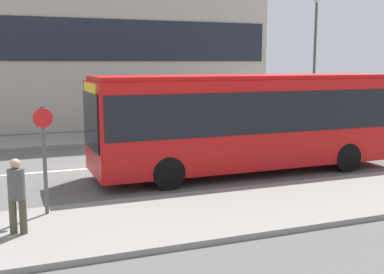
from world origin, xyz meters
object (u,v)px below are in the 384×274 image
(parked_car_0, at_px, (350,121))
(city_bus, at_px, (247,117))
(bus_stop_sign, at_px, (44,151))
(street_lamp, at_px, (315,48))
(pedestrian_near_stop, at_px, (17,192))

(parked_car_0, bearing_deg, city_bus, -147.56)
(city_bus, distance_m, bus_stop_sign, 7.09)
(city_bus, xyz_separation_m, street_lamp, (8.36, 8.06, 2.52))
(parked_car_0, distance_m, street_lamp, 4.43)
(pedestrian_near_stop, height_order, bus_stop_sign, bus_stop_sign)
(city_bus, xyz_separation_m, bus_stop_sign, (-6.59, -2.62, -0.24))
(parked_car_0, xyz_separation_m, street_lamp, (-0.66, 2.33, 3.72))
(city_bus, height_order, street_lamp, street_lamp)
(pedestrian_near_stop, bearing_deg, parked_car_0, -133.83)
(pedestrian_near_stop, height_order, street_lamp, street_lamp)
(city_bus, relative_size, parked_car_0, 2.25)
(pedestrian_near_stop, xyz_separation_m, street_lamp, (15.61, 11.84, 3.36))
(city_bus, xyz_separation_m, pedestrian_near_stop, (-7.24, -3.78, -0.83))
(pedestrian_near_stop, bearing_deg, bus_stop_sign, -103.81)
(street_lamp, bearing_deg, city_bus, -136.05)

